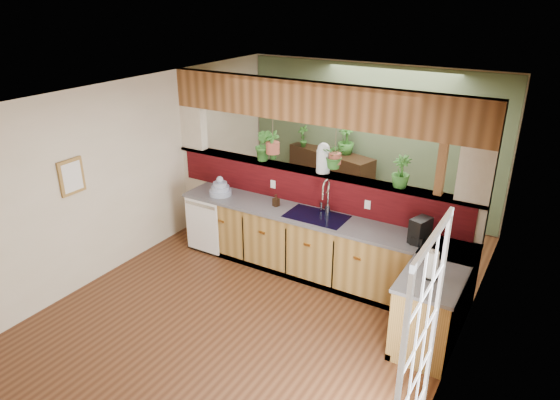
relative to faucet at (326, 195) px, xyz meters
The scene contains 28 objects.
ground 1.65m from the faucet, 105.44° to the right, with size 4.60×7.00×0.01m, color #4F2C18.
ceiling 1.85m from the faucet, 105.44° to the right, with size 4.60×7.00×0.01m, color brown.
wall_back 2.40m from the faucet, 97.48° to the left, with size 4.60×0.02×2.60m, color beige.
wall_left 2.85m from the faucet, 156.65° to the right, with size 0.02×7.00×2.60m, color beige.
wall_right 2.29m from the faucet, 29.55° to the right, with size 0.02×7.00×2.60m, color beige.
pass_through_partition 0.36m from the faucet, 142.00° to the left, with size 4.60×0.21×2.60m.
pass_through_ledge 0.43m from the faucet, 144.46° to the left, with size 4.60×0.21×0.04m, color brown.
header_beam 1.22m from the faucet, 144.46° to the left, with size 4.60×0.15×0.55m, color brown.
sage_backwall 2.38m from the faucet, 97.54° to the left, with size 4.55×0.02×2.55m, color #506646.
countertop 0.93m from the faucet, 26.21° to the right, with size 4.14×1.52×0.90m.
dishwasher 1.98m from the faucet, 165.45° to the right, with size 0.58×0.03×0.82m.
navy_sink 0.38m from the faucet, 111.91° to the right, with size 0.82×0.50×0.18m.
french_door 3.12m from the faucet, 51.10° to the right, with size 0.06×1.02×2.16m, color white.
framed_print 3.25m from the faucet, 143.28° to the right, with size 0.04×0.35×0.45m.
faucet is the anchor object (origin of this frame).
dish_stack 1.65m from the faucet, behind, with size 0.33×0.33×0.29m.
soap_dispenser 0.74m from the faucet, 169.48° to the right, with size 0.08×0.08×0.17m, color #352213.
coffee_maker 1.34m from the faucet, ahead, with size 0.16×0.28×0.31m.
paper_towel 1.90m from the faucet, 28.74° to the right, with size 0.15×0.15×0.33m.
glass_jar 0.51m from the faucet, 127.52° to the left, with size 0.19×0.19×0.42m.
ledge_plant_left 1.23m from the faucet, 168.76° to the left, with size 0.26×0.21×0.48m, color #2C6723.
ledge_plant_right 1.03m from the faucet, 13.75° to the left, with size 0.23×0.23×0.41m, color #2C6723.
hanging_plant_a 1.17m from the faucet, 167.11° to the left, with size 0.24×0.19×0.54m.
hanging_plant_b 0.68m from the faucet, 89.89° to the left, with size 0.39×0.36×0.50m.
shelving_console 2.41m from the faucet, 113.65° to the left, with size 1.66×0.44×1.10m, color black.
shelf_plant_a 2.60m from the faucet, 125.19° to the left, with size 0.21×0.14×0.39m, color #2C6723.
shelf_plant_b 2.23m from the faucet, 107.23° to the left, with size 0.28×0.28×0.50m, color #2C6723.
floor_plant 1.34m from the faucet, 56.95° to the left, with size 0.60×0.52×0.67m, color #2C6723.
Camera 1 is at (2.92, -4.46, 3.69)m, focal length 32.00 mm.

